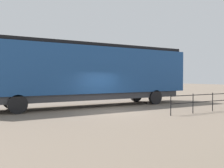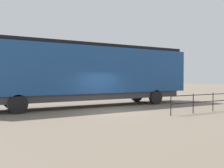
% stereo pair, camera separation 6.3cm
% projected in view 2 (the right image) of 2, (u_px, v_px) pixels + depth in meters
% --- Properties ---
extents(ground_plane, '(120.00, 120.00, 0.00)m').
position_uv_depth(ground_plane, '(112.00, 111.00, 14.86)').
color(ground_plane, '#756656').
extents(locomotive, '(2.85, 15.75, 4.42)m').
position_uv_depth(locomotive, '(97.00, 72.00, 17.73)').
color(locomotive, navy).
rests_on(locomotive, ground_plane).
extents(platform_fence, '(0.05, 8.65, 1.15)m').
position_uv_depth(platform_fence, '(222.00, 99.00, 15.31)').
color(platform_fence, black).
rests_on(platform_fence, ground_plane).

